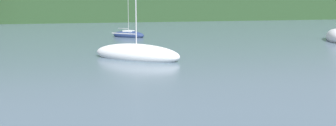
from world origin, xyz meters
TOP-DOWN VIEW (x-y plane):
  - sailboat_far_4 at (0.89, 60.28)m, footprint 7.19×6.84m
  - sailboat_far_8 at (3.52, 79.55)m, footprint 4.37×3.96m

SIDE VIEW (x-z plane):
  - sailboat_far_8 at x=3.52m, z-range -2.35..2.91m
  - sailboat_far_4 at x=0.89m, z-range -5.06..5.85m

